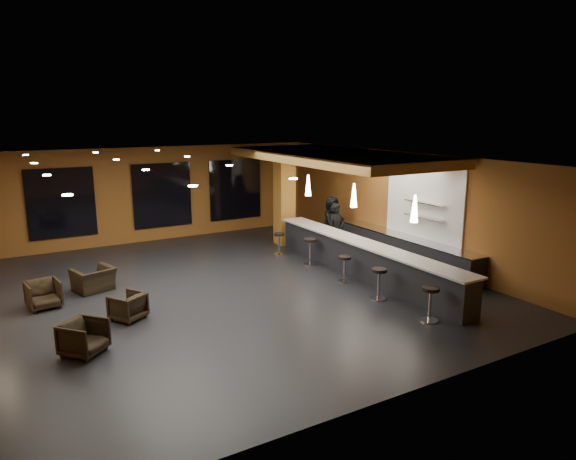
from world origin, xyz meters
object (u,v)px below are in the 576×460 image
armchair_d (94,279)px  bar_stool_0 (430,300)px  armchair_a (84,338)px  staff_c (331,221)px  armchair_c (43,294)px  bar_stool_4 (279,241)px  bar_counter (363,260)px  bar_stool_2 (345,265)px  armchair_b (128,306)px  bar_stool_3 (310,248)px  staff_a (336,229)px  staff_b (332,224)px  bar_stool_1 (379,280)px  pendant_1 (354,195)px  pendant_2 (308,185)px  column (284,197)px  pendant_0 (415,209)px  prep_counter (402,250)px

armchair_d → bar_stool_0: 8.76m
armchair_a → staff_c: bearing=-14.9°
armchair_c → bar_stool_4: bar_stool_4 is taller
bar_counter → staff_c: 3.74m
bar_stool_0 → bar_stool_2: bearing=90.0°
armchair_b → bar_stool_2: bearing=144.9°
armchair_d → bar_stool_3: 6.43m
staff_a → staff_b: (0.54, 1.00, -0.05)m
armchair_d → bar_stool_1: 7.61m
pendant_1 → pendant_2: (0.00, 2.50, 0.00)m
bar_counter → staff_b: staff_b is taller
bar_stool_4 → column: bearing=53.7°
staff_b → staff_c: (0.04, 0.12, 0.07)m
armchair_a → bar_stool_3: bar_stool_3 is taller
bar_counter → armchair_d: 7.53m
armchair_c → bar_stool_3: bearing=-9.6°
armchair_a → pendant_1: bearing=-29.7°
column → staff_c: column is taller
pendant_1 → armchair_d: 7.64m
pendant_1 → bar_stool_4: bearing=108.0°
staff_a → bar_stool_4: size_ratio=2.36×
staff_c → bar_stool_0: (-2.05, -6.90, -0.38)m
staff_c → armchair_a: 10.33m
bar_stool_0 → bar_stool_3: size_ratio=0.96×
column → staff_c: 1.92m
pendant_1 → staff_c: 3.56m
staff_c → armchair_d: staff_c is taller
armchair_c → bar_stool_2: bearing=-23.6°
column → armchair_c: 8.85m
pendant_0 → staff_b: size_ratio=0.42×
bar_stool_4 → bar_stool_2: bearing=-86.9°
prep_counter → bar_stool_4: (-2.92, 2.84, 0.05)m
bar_stool_3 → armchair_c: bearing=178.6°
pendant_2 → bar_stool_3: size_ratio=0.82×
column → staff_a: bearing=-71.9°
prep_counter → armchair_b: (-8.72, -0.32, -0.11)m
prep_counter → bar_stool_2: (-2.74, -0.62, 0.05)m
bar_stool_0 → bar_stool_4: size_ratio=1.10×
armchair_a → bar_counter: bearing=-33.3°
column → armchair_b: 8.17m
pendant_0 → bar_stool_1: (-0.81, 0.30, -1.83)m
bar_counter → prep_counter: (2.00, 0.50, -0.07)m
staff_b → bar_stool_3: bearing=-148.3°
pendant_1 → armchair_b: bearing=-177.3°
staff_a → bar_stool_3: size_ratio=2.06×
bar_counter → armchair_a: bar_counter is taller
armchair_c → bar_stool_1: (7.52, -3.67, 0.18)m
pendant_2 → bar_stool_0: size_ratio=0.85×
bar_stool_0 → bar_stool_4: bearing=91.6°
staff_c → bar_stool_3: staff_c is taller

